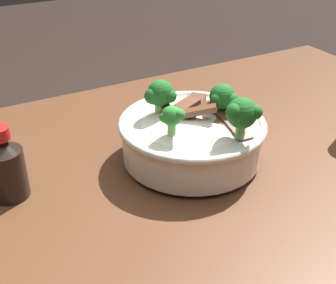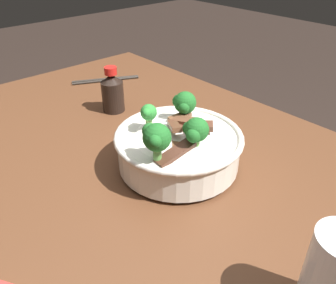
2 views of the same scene
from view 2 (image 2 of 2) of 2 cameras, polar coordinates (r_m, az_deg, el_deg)
The scene contains 5 objects.
dining_table at distance 0.73m, azimuth -2.63°, elevation -12.35°, with size 1.27×0.82×0.83m.
rice_bowl at distance 0.64m, azimuth 1.75°, elevation -0.54°, with size 0.24×0.24×0.14m.
drinking_glass at distance 0.45m, azimuth 25.65°, elevation -20.20°, with size 0.07×0.07×0.13m.
chopsticks_pair at distance 1.08m, azimuth -10.38°, elevation 10.20°, with size 0.11×0.19×0.01m.
soy_sauce_bottle at distance 0.87m, azimuth -9.26°, elevation 8.23°, with size 0.06×0.06×0.12m.
Camera 2 is at (-0.41, 0.32, 1.23)m, focal length 36.45 mm.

